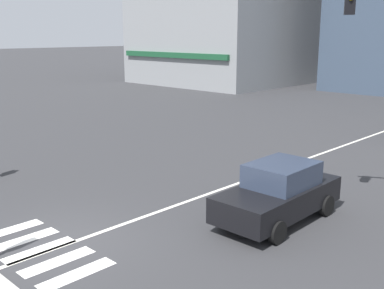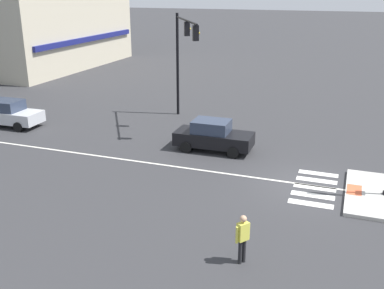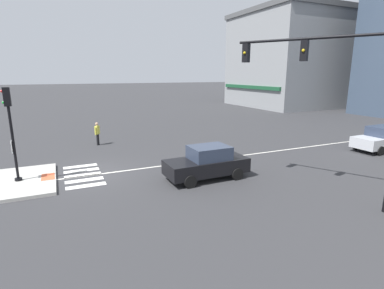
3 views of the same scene
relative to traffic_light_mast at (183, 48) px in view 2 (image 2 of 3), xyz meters
The scene contains 12 objects.
ground_plane 12.23m from the traffic_light_mast, 131.28° to the right, with size 300.00×300.00×0.00m, color #333335.
tactile_pad_front 13.75m from the traffic_light_mast, 125.02° to the right, with size 1.10×0.60×0.01m, color #DB5B38.
crosswalk_stripe_a 13.64m from the traffic_light_mast, 135.31° to the right, with size 0.44×1.80×0.01m, color silver.
crosswalk_stripe_b 13.10m from the traffic_light_mast, 132.58° to the right, with size 0.44×1.80×0.01m, color silver.
crosswalk_stripe_c 12.59m from the traffic_light_mast, 129.58° to the right, with size 0.44×1.80×0.01m, color silver.
crosswalk_stripe_d 12.12m from the traffic_light_mast, 126.30° to the right, with size 0.44×1.80×0.01m, color silver.
crosswalk_stripe_e 11.69m from the traffic_light_mast, 122.73° to the right, with size 0.44×1.80×0.01m, color silver.
lane_centre_line 8.78m from the traffic_light_mast, 168.19° to the left, with size 0.14×28.00×0.01m, color silver.
traffic_light_mast is the anchor object (origin of this frame).
car_silver_eastbound_distant 11.57m from the traffic_light_mast, 114.35° to the left, with size 1.91×4.13×1.64m.
car_black_eastbound_mid 6.78m from the traffic_light_mast, 142.30° to the right, with size 1.90×4.13×1.64m.
pedestrian_at_curb_left 16.31m from the traffic_light_mast, 152.29° to the right, with size 0.46×0.39×1.67m.
Camera 2 is at (-18.82, -1.65, 8.33)m, focal length 42.54 mm.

